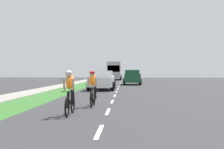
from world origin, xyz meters
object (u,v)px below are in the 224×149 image
at_px(suv_dark_green, 132,77).
at_px(bus_silver, 115,70).
at_px(cyclist_trailing, 93,88).
at_px(cyclist_lead, 70,92).
at_px(pickup_white, 102,80).
at_px(sedan_black, 131,77).

height_order(suv_dark_green, bus_silver, bus_silver).
xyz_separation_m(cyclist_trailing, suv_dark_green, (2.28, 22.49, 0.14)).
height_order(cyclist_lead, pickup_white, pickup_white).
bearing_deg(pickup_white, cyclist_trailing, -87.31).
height_order(pickup_white, suv_dark_green, suv_dark_green).
distance_m(cyclist_trailing, suv_dark_green, 22.61).
bearing_deg(bus_silver, cyclist_trailing, -89.15).
xyz_separation_m(cyclist_lead, pickup_white, (-0.04, 14.55, 0.02)).
distance_m(cyclist_lead, bus_silver, 48.19).
bearing_deg(suv_dark_green, pickup_white, -105.08).
distance_m(suv_dark_green, bus_silver, 23.27).
xyz_separation_m(pickup_white, suv_dark_green, (2.85, 10.56, 0.12)).
distance_m(cyclist_lead, pickup_white, 14.55).
relative_size(cyclist_trailing, pickup_white, 0.34).
bearing_deg(suv_dark_green, cyclist_trailing, -95.80).
bearing_deg(cyclist_lead, sedan_black, 85.43).
bearing_deg(pickup_white, sedan_black, 82.31).
relative_size(cyclist_lead, sedan_black, 0.40).
distance_m(cyclist_trailing, bus_silver, 45.57).
distance_m(cyclist_lead, sedan_black, 36.60).
height_order(cyclist_trailing, sedan_black, cyclist_trailing).
relative_size(pickup_white, suv_dark_green, 1.09).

